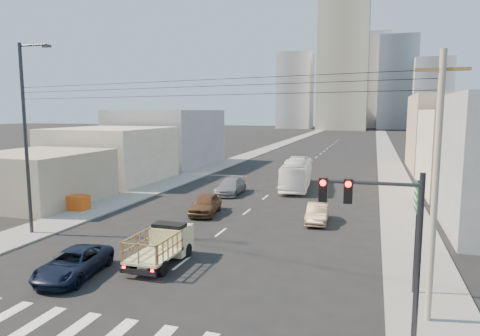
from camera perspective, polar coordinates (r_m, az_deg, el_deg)
The scene contains 25 objects.
ground at distance 21.34m, azimuth -10.18°, elevation -14.16°, with size 420.00×420.00×0.00m, color black.
sidewalk_left at distance 90.35m, azimuth 3.86°, elevation 2.62°, with size 3.50×180.00×0.12m, color gray.
sidewalk_right at distance 87.89m, azimuth 18.93°, elevation 2.09°, with size 3.50×180.00×0.12m, color gray.
lane_dashes at distance 71.55m, azimuth 9.82°, elevation 1.18°, with size 0.15×104.00×0.01m.
flatbed_pickup at distance 22.87m, azimuth -10.34°, elevation -9.76°, with size 1.95×4.41×1.90m.
navy_pickup at distance 22.37m, azimuth -21.32°, elevation -11.76°, with size 2.16×4.68×1.30m, color black.
city_bus at distance 44.33m, azimuth 7.56°, elevation -0.77°, with size 2.46×10.53×2.93m, color white.
sedan_brown at distance 33.07m, azimuth -4.61°, elevation -4.80°, with size 1.84×4.58×1.56m, color brown.
sedan_tan at distance 30.98m, azimuth 10.28°, elevation -5.96°, with size 1.42×4.06×1.34m, color #907454.
sedan_grey at distance 40.76m, azimuth -1.26°, elevation -2.48°, with size 2.06×5.08×1.47m, color slate.
traffic_signal at distance 14.51m, azimuth 18.74°, elevation -7.95°, with size 3.23×0.35×6.00m.
green_sign at distance 19.54m, azimuth 22.49°, elevation -5.18°, with size 0.18×1.60×5.00m.
utility_pole at distance 16.86m, azimuth 24.61°, elevation -2.25°, with size 1.80×0.24×10.00m.
streetlamp_left at distance 29.90m, azimuth -26.56°, elevation 4.06°, with size 2.36×0.25×12.00m.
overhead_wires at distance 21.20m, azimuth -8.86°, elevation 10.48°, with size 23.01×5.02×0.72m.
crate_stack at distance 36.38m, azimuth -20.97°, elevation -4.29°, with size 1.80×1.20×1.14m.
bldg_right_far at distance 62.49m, azimuth 27.30°, elevation 4.13°, with size 12.00×16.00×10.00m, color tan.
bldg_left_near at distance 40.61m, azimuth -25.13°, elevation -1.15°, with size 9.00×10.00×4.40m, color tan.
bldg_left_mid at distance 50.48m, azimuth -16.83°, elevation 1.74°, with size 11.00×12.00×6.00m, color #C1B39C.
bldg_left_far at distance 63.55m, azimuth -9.62°, elevation 4.00°, with size 12.00×16.00×8.00m, color gray.
high_rise_tower at distance 189.28m, azimuth 13.67°, elevation 14.10°, with size 20.00×20.00×60.00m, color tan.
midrise_ne at distance 203.05m, azimuth 20.18°, elevation 10.57°, with size 16.00×16.00×40.00m, color gray.
midrise_nw at distance 200.85m, azimuth 7.38°, elevation 10.14°, with size 15.00×15.00×34.00m, color gray.
midrise_back at distance 217.99m, azimuth 16.82°, elevation 11.00°, with size 18.00×18.00×44.00m, color gray.
midrise_east at distance 183.78m, azimuth 24.16°, elevation 8.85°, with size 14.00×14.00×28.00m, color gray.
Camera 1 is at (9.32, -17.51, 7.87)m, focal length 32.00 mm.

